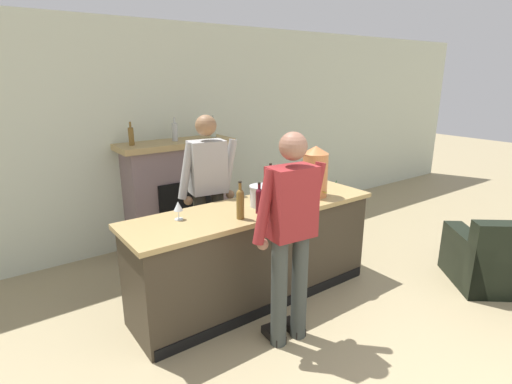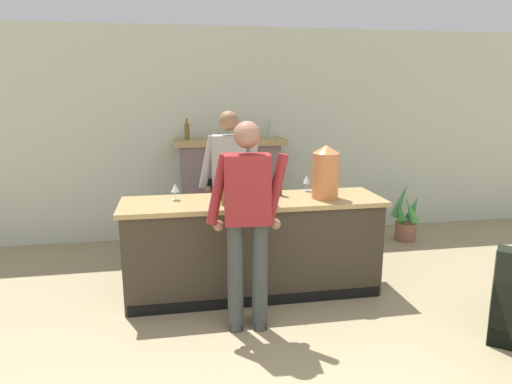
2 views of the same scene
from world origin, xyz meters
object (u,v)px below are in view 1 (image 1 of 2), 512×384
person_customer (291,232)px  copper_dispenser (315,171)px  wine_bottle_port_short (279,196)px  wine_bottle_riesling_slim (270,183)px  ice_bucket_steel (262,196)px  armchair_black (499,262)px  potted_plant_corner (328,198)px  fireplace_stone (178,193)px  wine_bottle_cabernet_heavy (259,200)px  wine_glass_front_left (178,207)px  person_bartender (208,192)px  wine_bottle_rose_blush (240,202)px  wine_bottle_merlot_tall (304,175)px  wine_glass_back_row (287,179)px

person_customer → copper_dispenser: bearing=36.2°
wine_bottle_port_short → wine_bottle_riesling_slim: bearing=63.5°
wine_bottle_port_short → ice_bucket_steel: bearing=103.8°
armchair_black → person_customer: (-2.33, 0.61, 0.69)m
armchair_black → wine_bottle_port_short: bearing=152.1°
potted_plant_corner → ice_bucket_steel: 2.66m
fireplace_stone → wine_bottle_cabernet_heavy: size_ratio=5.85×
wine_bottle_port_short → wine_bottle_riesling_slim: (0.17, 0.35, 0.01)m
wine_bottle_riesling_slim → wine_glass_front_left: size_ratio=2.19×
person_bartender → wine_bottle_cabernet_heavy: 0.79m
armchair_black → wine_bottle_rose_blush: wine_bottle_rose_blush is taller
wine_bottle_riesling_slim → ice_bucket_steel: bearing=-145.7°
fireplace_stone → wine_bottle_port_short: fireplace_stone is taller
wine_bottle_merlot_tall → wine_glass_back_row: 0.23m
wine_bottle_riesling_slim → person_customer: bearing=-118.5°
armchair_black → ice_bucket_steel: bearing=148.5°
wine_glass_front_left → wine_glass_back_row: bearing=6.4°
wine_bottle_cabernet_heavy → wine_bottle_port_short: size_ratio=0.91×
ice_bucket_steel → wine_bottle_rose_blush: size_ratio=0.69×
wine_bottle_rose_blush → wine_glass_front_left: (-0.43, 0.29, -0.03)m
wine_bottle_merlot_tall → wine_bottle_riesling_slim: size_ratio=0.82×
person_bartender → wine_glass_back_row: person_bartender is taller
wine_bottle_riesling_slim → wine_glass_front_left: wine_bottle_riesling_slim is taller
armchair_black → wine_bottle_cabernet_heavy: wine_bottle_cabernet_heavy is taller
wine_bottle_rose_blush → wine_glass_back_row: size_ratio=1.89×
wine_glass_back_row → wine_glass_front_left: (-1.33, -0.15, -0.01)m
wine_glass_back_row → potted_plant_corner: bearing=30.5°
wine_bottle_riesling_slim → wine_glass_back_row: 0.34m
fireplace_stone → person_customer: size_ratio=0.94×
armchair_black → wine_glass_front_left: size_ratio=7.07×
wine_bottle_merlot_tall → wine_glass_front_left: wine_bottle_merlot_tall is taller
armchair_black → wine_bottle_port_short: size_ratio=3.70×
potted_plant_corner → person_customer: bearing=-141.7°
fireplace_stone → ice_bucket_steel: bearing=-87.5°
ice_bucket_steel → wine_bottle_port_short: bearing=-76.2°
wine_bottle_riesling_slim → wine_glass_front_left: 1.01m
person_customer → copper_dispenser: person_customer is taller
person_bartender → wine_bottle_riesling_slim: bearing=-48.4°
ice_bucket_steel → wine_bottle_merlot_tall: bearing=18.6°
armchair_black → wine_bottle_riesling_slim: 2.51m
person_bartender → wine_bottle_rose_blush: size_ratio=5.33×
person_bartender → copper_dispenser: person_bartender is taller
fireplace_stone → wine_glass_back_row: (0.61, -1.41, 0.38)m
person_bartender → person_customer: bearing=-90.9°
potted_plant_corner → wine_bottle_port_short: wine_bottle_port_short is taller
fireplace_stone → wine_bottle_cabernet_heavy: bearing=-91.9°
wine_glass_back_row → wine_bottle_cabernet_heavy: bearing=-148.5°
wine_bottle_port_short → wine_bottle_rose_blush: 0.40m
wine_glass_back_row → wine_glass_front_left: bearing=-173.6°
potted_plant_corner → wine_bottle_riesling_slim: 2.42m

